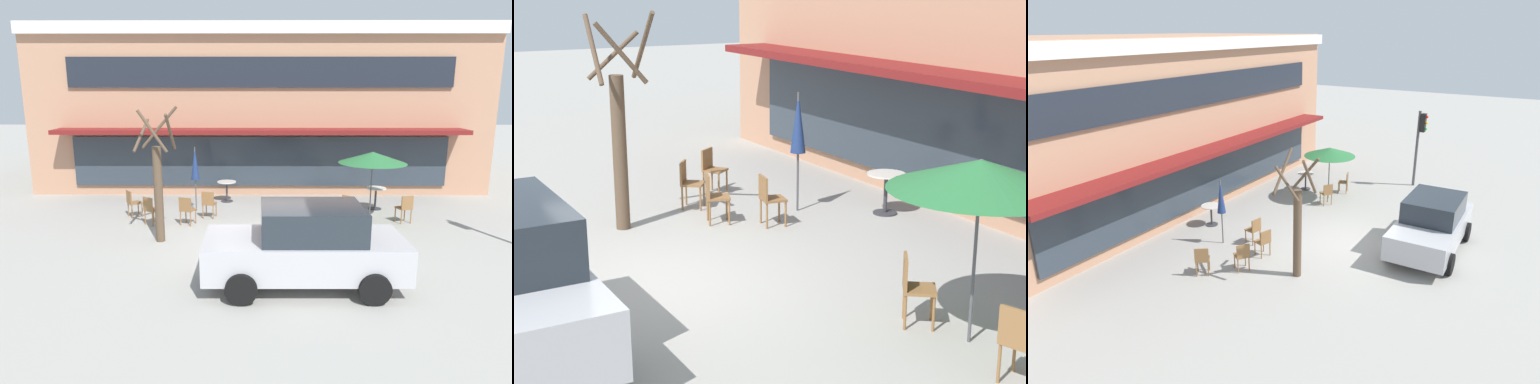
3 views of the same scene
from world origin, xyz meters
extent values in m
plane|color=#9E9B93|center=(0.00, 0.00, 0.00)|extent=(80.00, 80.00, 0.00)
cube|color=tan|center=(0.00, 10.00, 3.25)|extent=(17.94, 8.00, 6.51)
cube|color=silver|center=(0.00, 5.88, 6.26)|extent=(17.94, 0.24, 0.44)
cube|color=maroon|center=(0.00, 5.45, 2.55)|extent=(15.25, 1.10, 0.16)
cube|color=#1E232D|center=(0.00, 5.94, 4.68)|extent=(14.35, 0.10, 1.10)
cube|color=#2D3842|center=(0.00, 5.94, 1.35)|extent=(14.35, 0.10, 1.90)
cylinder|color=#333338|center=(4.01, 3.90, 0.01)|extent=(0.44, 0.44, 0.03)
cylinder|color=#333338|center=(4.01, 3.90, 0.38)|extent=(0.07, 0.07, 0.70)
cylinder|color=silver|center=(4.01, 3.90, 0.74)|extent=(0.70, 0.70, 0.03)
cylinder|color=#333338|center=(-1.23, 4.93, 0.01)|extent=(0.44, 0.44, 0.03)
cylinder|color=#333338|center=(-1.23, 4.93, 0.38)|extent=(0.07, 0.07, 0.70)
cylinder|color=silver|center=(-1.23, 4.93, 0.74)|extent=(0.70, 0.70, 0.03)
cylinder|color=#4C4C51|center=(-2.19, 3.64, 1.10)|extent=(0.04, 0.04, 2.20)
cone|color=navy|center=(-2.19, 3.64, 1.65)|extent=(0.28, 0.28, 1.10)
cylinder|color=#4C4C51|center=(3.48, 2.51, 1.10)|extent=(0.04, 0.04, 2.20)
cone|color=#286B38|center=(3.48, 2.51, 2.03)|extent=(2.10, 2.10, 0.35)
cylinder|color=olive|center=(4.27, 2.41, 0.23)|extent=(0.04, 0.04, 0.45)
cylinder|color=olive|center=(4.60, 2.51, 0.23)|extent=(0.04, 0.04, 0.45)
cylinder|color=olive|center=(4.37, 2.09, 0.23)|extent=(0.04, 0.04, 0.45)
cylinder|color=olive|center=(4.69, 2.18, 0.23)|extent=(0.04, 0.04, 0.45)
cube|color=olive|center=(4.48, 2.30, 0.47)|extent=(0.50, 0.50, 0.04)
cube|color=olive|center=(4.53, 2.12, 0.69)|extent=(0.39, 0.15, 0.40)
cylinder|color=olive|center=(-1.78, 3.01, 0.23)|extent=(0.04, 0.04, 0.45)
cylinder|color=olive|center=(-1.44, 2.94, 0.23)|extent=(0.04, 0.04, 0.45)
cylinder|color=olive|center=(-1.84, 2.67, 0.23)|extent=(0.04, 0.04, 0.45)
cylinder|color=olive|center=(-1.51, 2.61, 0.23)|extent=(0.04, 0.04, 0.45)
cube|color=olive|center=(-1.64, 2.81, 0.47)|extent=(0.47, 0.47, 0.04)
cube|color=olive|center=(-1.68, 2.63, 0.69)|extent=(0.40, 0.12, 0.40)
cylinder|color=olive|center=(2.78, 2.54, 0.23)|extent=(0.04, 0.04, 0.45)
cylinder|color=olive|center=(3.06, 2.34, 0.23)|extent=(0.04, 0.04, 0.45)
cylinder|color=olive|center=(2.58, 2.27, 0.23)|extent=(0.04, 0.04, 0.45)
cylinder|color=olive|center=(2.85, 2.06, 0.23)|extent=(0.04, 0.04, 0.45)
cube|color=olive|center=(2.82, 2.30, 0.47)|extent=(0.56, 0.56, 0.04)
cube|color=olive|center=(2.71, 2.16, 0.69)|extent=(0.34, 0.27, 0.40)
cylinder|color=olive|center=(-4.05, 3.11, 0.23)|extent=(0.04, 0.04, 0.45)
cylinder|color=olive|center=(-3.85, 2.84, 0.23)|extent=(0.04, 0.04, 0.45)
cylinder|color=olive|center=(-4.32, 2.92, 0.23)|extent=(0.04, 0.04, 0.45)
cylinder|color=olive|center=(-4.13, 2.64, 0.23)|extent=(0.04, 0.04, 0.45)
cube|color=olive|center=(-4.09, 2.88, 0.47)|extent=(0.56, 0.56, 0.04)
cube|color=olive|center=(-4.23, 2.77, 0.69)|extent=(0.27, 0.35, 0.40)
cylinder|color=olive|center=(-3.35, 2.28, 0.23)|extent=(0.04, 0.04, 0.45)
cylinder|color=olive|center=(-3.07, 2.08, 0.23)|extent=(0.04, 0.04, 0.45)
cylinder|color=olive|center=(-3.55, 2.00, 0.23)|extent=(0.04, 0.04, 0.45)
cylinder|color=olive|center=(-3.27, 1.81, 0.23)|extent=(0.04, 0.04, 0.45)
cube|color=olive|center=(-3.31, 2.04, 0.47)|extent=(0.56, 0.56, 0.04)
cube|color=olive|center=(-3.42, 1.90, 0.69)|extent=(0.35, 0.27, 0.40)
cylinder|color=olive|center=(-2.33, 2.25, 0.23)|extent=(0.04, 0.04, 0.45)
cylinder|color=olive|center=(-2.01, 2.14, 0.23)|extent=(0.04, 0.04, 0.45)
cylinder|color=olive|center=(-2.44, 1.93, 0.23)|extent=(0.04, 0.04, 0.45)
cylinder|color=olive|center=(-2.12, 1.82, 0.23)|extent=(0.04, 0.04, 0.45)
cube|color=olive|center=(-2.22, 2.03, 0.47)|extent=(0.51, 0.51, 0.04)
cube|color=olive|center=(-2.28, 1.86, 0.69)|extent=(0.39, 0.17, 0.40)
cube|color=#B7B7BC|center=(0.91, -2.36, 0.70)|extent=(4.21, 1.83, 0.76)
cube|color=#232B33|center=(1.06, -2.36, 1.42)|extent=(2.11, 1.61, 0.68)
cylinder|color=black|center=(-0.38, -3.27, 0.32)|extent=(0.64, 0.22, 0.64)
cylinder|color=black|center=(-0.40, -1.47, 0.32)|extent=(0.64, 0.22, 0.64)
cylinder|color=black|center=(2.22, -3.25, 0.32)|extent=(0.64, 0.22, 0.64)
cylinder|color=black|center=(2.21, -1.45, 0.32)|extent=(0.64, 0.22, 0.64)
cylinder|color=brown|center=(-2.75, 0.48, 1.31)|extent=(0.24, 0.24, 2.63)
cylinder|color=brown|center=(-2.36, 0.45, 3.01)|extent=(0.14, 0.85, 1.01)
cylinder|color=brown|center=(-2.75, 0.96, 3.08)|extent=(1.03, 0.08, 1.16)
cylinder|color=brown|center=(-3.16, 0.58, 2.91)|extent=(0.30, 0.89, 0.83)
cylinder|color=brown|center=(-2.76, 0.12, 3.06)|extent=(0.77, 0.09, 1.10)
camera|label=1|loc=(-0.04, -11.48, 4.17)|focal=32.00mm
camera|label=2|loc=(9.66, -3.71, 4.09)|focal=55.00mm
camera|label=3|loc=(-12.93, -5.26, 6.77)|focal=32.00mm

